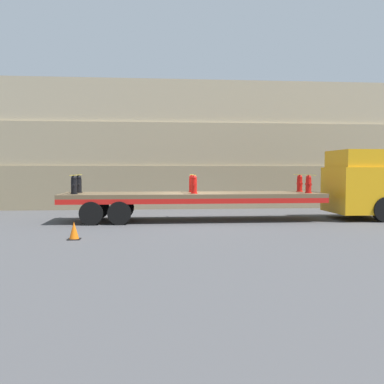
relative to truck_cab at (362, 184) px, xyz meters
name	(u,v)px	position (x,y,z in m)	size (l,w,h in m)	color
ground_plane	(193,221)	(-7.30, 0.00, -1.50)	(120.00, 120.00, 0.00)	#474749
rock_cliff	(182,146)	(-7.30, 6.84, 2.00)	(60.00, 3.30, 6.99)	gray
truck_cab	(362,184)	(0.00, 0.00, 0.00)	(2.49, 2.73, 2.95)	orange
flatbed_trailer	(178,198)	(-7.91, 0.00, -0.54)	(10.68, 2.54, 1.16)	brown
fire_hydrant_black_near_0	(74,185)	(-12.04, -0.54, 0.02)	(0.29, 0.54, 0.74)	black
fire_hydrant_black_far_0	(79,184)	(-12.04, 0.54, 0.02)	(0.29, 0.54, 0.74)	black
fire_hydrant_red_near_1	(194,185)	(-7.30, -0.54, 0.02)	(0.29, 0.54, 0.74)	red
fire_hydrant_red_far_1	(192,184)	(-7.30, 0.54, 0.02)	(0.29, 0.54, 0.74)	red
fire_hydrant_red_near_2	(308,184)	(-2.56, -0.54, 0.02)	(0.29, 0.54, 0.74)	red
fire_hydrant_red_far_2	(300,184)	(-2.56, 0.54, 0.02)	(0.29, 0.54, 0.74)	red
cargo_strap_rear	(76,175)	(-12.04, 0.00, 0.41)	(0.05, 2.63, 0.01)	yellow
cargo_strap_middle	(193,175)	(-7.30, 0.00, 0.41)	(0.05, 2.63, 0.01)	yellow
cargo_strap_front	(304,175)	(-2.56, 0.00, 0.41)	(0.05, 2.63, 0.01)	yellow
traffic_cone	(74,231)	(-11.33, -4.51, -1.23)	(0.37, 0.37, 0.55)	black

